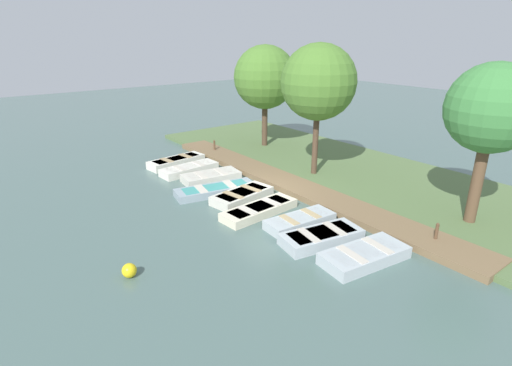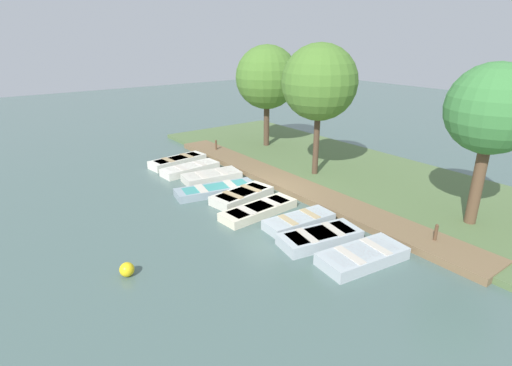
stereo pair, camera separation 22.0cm
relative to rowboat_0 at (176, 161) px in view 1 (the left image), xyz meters
The scene contains 18 objects.
ground_plane 6.22m from the rowboat_0, 100.54° to the left, with size 80.00×80.00×0.00m, color #4C6660.
shore_bank 8.66m from the rowboat_0, 135.12° to the left, with size 8.00×24.00×0.21m.
dock_walkway 6.65m from the rowboat_0, 113.18° to the left, with size 1.58×17.95×0.25m.
rowboat_0 is the anchor object (origin of this frame).
rowboat_1 1.52m from the rowboat_0, 87.63° to the left, with size 2.98×1.20×0.40m.
rowboat_2 3.15m from the rowboat_0, 93.90° to the left, with size 2.82×1.54×0.39m.
rowboat_3 4.73m from the rowboat_0, 83.90° to the left, with size 3.64×1.77×0.34m.
rowboat_4 6.00m from the rowboat_0, 89.89° to the left, with size 2.84×1.55×0.40m.
rowboat_5 7.53m from the rowboat_0, 87.79° to the left, with size 3.25×1.27×0.36m.
rowboat_6 9.21m from the rowboat_0, 91.62° to the left, with size 2.70×1.21×0.38m.
rowboat_7 10.56m from the rowboat_0, 89.76° to the left, with size 2.92×1.65×0.41m.
rowboat_8 12.18m from the rowboat_0, 90.66° to the left, with size 2.90×1.58×0.41m.
mooring_post_near 2.83m from the rowboat_0, 167.51° to the right, with size 0.11×0.11×0.82m.
mooring_post_far 13.27m from the rowboat_0, 101.99° to the left, with size 0.11×0.11×0.82m.
buoy 10.45m from the rowboat_0, 55.84° to the left, with size 0.42×0.42×0.42m.
park_tree_far_left 7.05m from the rowboat_0, behind, with size 3.61×3.61×6.02m.
park_tree_left 8.44m from the rowboat_0, 127.46° to the left, with size 3.42×3.42×6.22m.
park_tree_center 14.48m from the rowboat_0, 111.37° to the left, with size 2.97×2.97×5.75m.
Camera 1 is at (10.08, 12.48, 6.50)m, focal length 28.00 mm.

